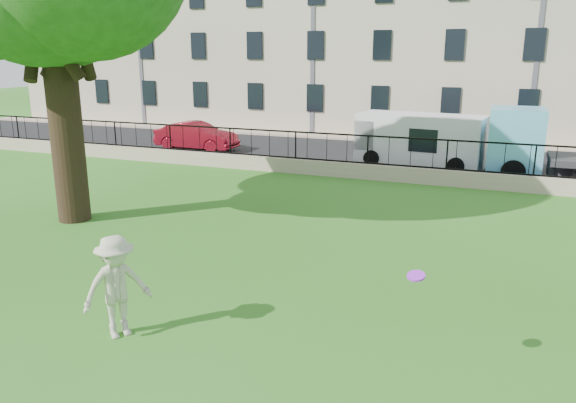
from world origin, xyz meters
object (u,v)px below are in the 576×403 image
at_px(white_van, 420,140).
at_px(frisbee, 416,276).
at_px(red_sedan, 196,136).
at_px(man, 117,287).

bearing_deg(white_van, frisbee, -74.50).
bearing_deg(red_sedan, man, -152.80).
distance_m(frisbee, red_sedan, 21.66).
height_order(frisbee, red_sedan, frisbee).
bearing_deg(man, frisbee, -49.07).
xyz_separation_m(frisbee, red_sedan, (-13.69, 16.76, -0.95)).
height_order(man, white_van, white_van).
relative_size(man, frisbee, 6.84).
bearing_deg(frisbee, man, -172.93).
bearing_deg(frisbee, red_sedan, 129.25).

